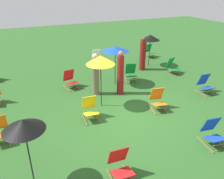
{
  "coord_description": "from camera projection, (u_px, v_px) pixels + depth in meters",
  "views": [
    {
      "loc": [
        -3.32,
        -6.25,
        4.33
      ],
      "look_at": [
        0.0,
        1.2,
        0.5
      ],
      "focal_mm": 36.78,
      "sensor_mm": 36.0,
      "label": 1
    }
  ],
  "objects": [
    {
      "name": "ground_plane",
      "position": [
        126.0,
        115.0,
        8.23
      ],
      "size": [
        40.0,
        40.0,
        0.0
      ],
      "primitive_type": "plane",
      "color": "#2D6026"
    },
    {
      "name": "deckchair_0",
      "position": [
        90.0,
        109.0,
        7.89
      ],
      "size": [
        0.54,
        0.8,
        0.83
      ],
      "rotation": [
        0.0,
        0.0,
        -0.08
      ],
      "color": "olive",
      "rests_on": "ground"
    },
    {
      "name": "deckchair_1",
      "position": [
        131.0,
        73.0,
        10.97
      ],
      "size": [
        0.68,
        0.87,
        0.83
      ],
      "rotation": [
        0.0,
        0.0,
        -0.3
      ],
      "color": "olive",
      "rests_on": "ground"
    },
    {
      "name": "deckchair_2",
      "position": [
        212.0,
        132.0,
        6.66
      ],
      "size": [
        0.58,
        0.82,
        0.83
      ],
      "rotation": [
        0.0,
        0.0,
        -0.14
      ],
      "color": "olive",
      "rests_on": "ground"
    },
    {
      "name": "deckchair_3",
      "position": [
        120.0,
        165.0,
        5.46
      ],
      "size": [
        0.52,
        0.78,
        0.83
      ],
      "rotation": [
        0.0,
        0.0,
        -0.05
      ],
      "color": "olive",
      "rests_on": "ground"
    },
    {
      "name": "deckchair_5",
      "position": [
        205.0,
        84.0,
        9.78
      ],
      "size": [
        0.51,
        0.78,
        0.83
      ],
      "rotation": [
        0.0,
        0.0,
        -0.05
      ],
      "color": "olive",
      "rests_on": "ground"
    },
    {
      "name": "deckchair_8",
      "position": [
        149.0,
        51.0,
        14.42
      ],
      "size": [
        0.53,
        0.79,
        0.83
      ],
      "rotation": [
        0.0,
        0.0,
        0.07
      ],
      "color": "olive",
      "rests_on": "ground"
    },
    {
      "name": "deckchair_9",
      "position": [
        158.0,
        100.0,
        8.5
      ],
      "size": [
        0.61,
        0.84,
        0.83
      ],
      "rotation": [
        0.0,
        0.0,
        -0.19
      ],
      "color": "olive",
      "rests_on": "ground"
    },
    {
      "name": "deckchair_11",
      "position": [
        172.0,
        67.0,
        11.84
      ],
      "size": [
        0.68,
        0.87,
        0.83
      ],
      "rotation": [
        0.0,
        0.0,
        0.3
      ],
      "color": "olive",
      "rests_on": "ground"
    },
    {
      "name": "deckchair_12",
      "position": [
        70.0,
        80.0,
        10.24
      ],
      "size": [
        0.6,
        0.83,
        0.83
      ],
      "rotation": [
        0.0,
        0.0,
        0.18
      ],
      "color": "olive",
      "rests_on": "ground"
    },
    {
      "name": "deckchair_14",
      "position": [
        97.0,
        58.0,
        13.25
      ],
      "size": [
        0.5,
        0.78,
        0.83
      ],
      "rotation": [
        0.0,
        0.0,
        -0.03
      ],
      "color": "olive",
      "rests_on": "ground"
    },
    {
      "name": "umbrella_0",
      "position": [
        150.0,
        37.0,
        12.49
      ],
      "size": [
        1.05,
        1.05,
        1.74
      ],
      "color": "black",
      "rests_on": "ground"
    },
    {
      "name": "umbrella_1",
      "position": [
        23.0,
        125.0,
        4.82
      ],
      "size": [
        0.92,
        0.92,
        1.73
      ],
      "color": "black",
      "rests_on": "ground"
    },
    {
      "name": "umbrella_2",
      "position": [
        100.0,
        60.0,
        8.09
      ],
      "size": [
        1.04,
        1.04,
        2.0
      ],
      "color": "black",
      "rests_on": "ground"
    },
    {
      "name": "umbrella_3",
      "position": [
        115.0,
        49.0,
        10.06
      ],
      "size": [
        1.21,
        1.21,
        1.8
      ],
      "color": "black",
      "rests_on": "ground"
    },
    {
      "name": "person_0",
      "position": [
        120.0,
        74.0,
        9.46
      ],
      "size": [
        0.3,
        0.3,
        1.87
      ],
      "rotation": [
        0.0,
        0.0,
        0.07
      ],
      "color": "maroon",
      "rests_on": "ground"
    },
    {
      "name": "person_1",
      "position": [
        143.0,
        55.0,
        12.17
      ],
      "size": [
        0.44,
        0.44,
        1.77
      ],
      "rotation": [
        0.0,
        0.0,
        2.7
      ],
      "color": "maroon",
      "rests_on": "ground"
    },
    {
      "name": "person_2",
      "position": [
        95.0,
        75.0,
        9.45
      ],
      "size": [
        0.36,
        0.36,
        1.77
      ],
      "rotation": [
        0.0,
        0.0,
        0.23
      ],
      "color": "#72664C",
      "rests_on": "ground"
    }
  ]
}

